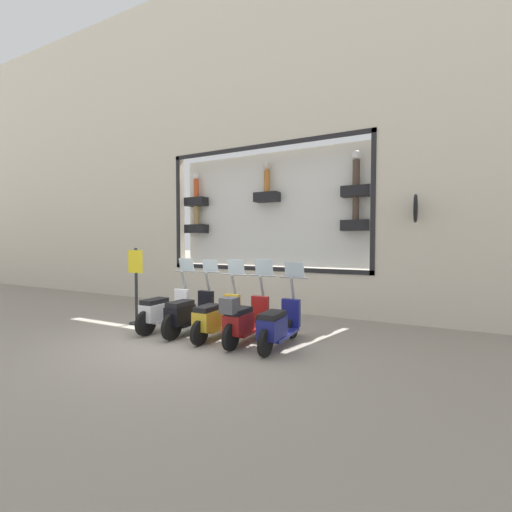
{
  "coord_description": "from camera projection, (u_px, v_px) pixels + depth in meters",
  "views": [
    {
      "loc": [
        -5.47,
        -4.36,
        1.98
      ],
      "look_at": [
        1.81,
        -0.62,
        1.64
      ],
      "focal_mm": 24.0,
      "sensor_mm": 36.0,
      "label": 1
    }
  ],
  "objects": [
    {
      "name": "scooter_navy_0",
      "position": [
        278.0,
        325.0,
        6.39
      ],
      "size": [
        1.8,
        0.6,
        1.56
      ],
      "color": "black",
      "rests_on": "ground_plane"
    },
    {
      "name": "scooter_white_4",
      "position": [
        164.0,
        311.0,
        7.67
      ],
      "size": [
        1.81,
        0.6,
        1.58
      ],
      "color": "black",
      "rests_on": "ground_plane"
    },
    {
      "name": "scooter_yellow_2",
      "position": [
        216.0,
        318.0,
        7.03
      ],
      "size": [
        1.8,
        0.6,
        1.59
      ],
      "color": "black",
      "rests_on": "ground_plane"
    },
    {
      "name": "shop_sign_post",
      "position": [
        136.0,
        283.0,
        8.27
      ],
      "size": [
        0.36,
        0.45,
        1.83
      ],
      "color": "#232326",
      "rests_on": "ground_plane"
    },
    {
      "name": "building_facade",
      "position": [
        265.0,
        133.0,
        9.92
      ],
      "size": [
        1.24,
        36.0,
        10.08
      ],
      "color": "beige",
      "rests_on": "ground_plane"
    },
    {
      "name": "scooter_red_1",
      "position": [
        244.0,
        319.0,
        6.66
      ],
      "size": [
        1.8,
        0.6,
        1.62
      ],
      "color": "black",
      "rests_on": "ground_plane"
    },
    {
      "name": "ground_plane",
      "position": [
        188.0,
        340.0,
        6.93
      ],
      "size": [
        120.0,
        120.0,
        0.0
      ],
      "primitive_type": "plane",
      "color": "gray"
    },
    {
      "name": "scooter_black_3",
      "position": [
        189.0,
        313.0,
        7.35
      ],
      "size": [
        1.81,
        0.6,
        1.57
      ],
      "color": "black",
      "rests_on": "ground_plane"
    }
  ]
}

